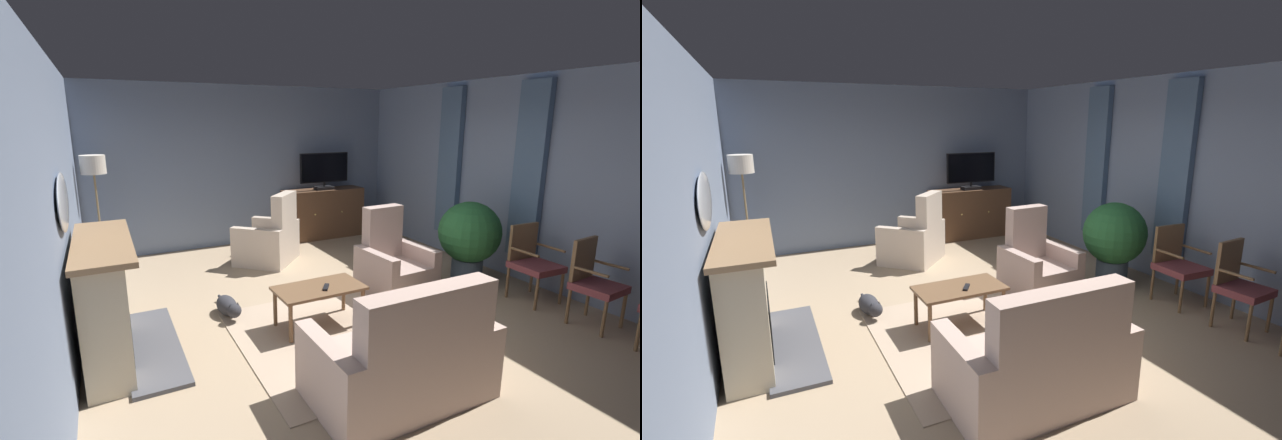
# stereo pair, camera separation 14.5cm
# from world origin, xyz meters

# --- Properties ---
(ground_plane) EXTENTS (6.15, 7.60, 0.04)m
(ground_plane) POSITION_xyz_m (0.00, 0.00, -0.02)
(ground_plane) COLOR tan
(wall_back) EXTENTS (6.15, 0.10, 2.83)m
(wall_back) POSITION_xyz_m (0.00, 3.55, 1.42)
(wall_back) COLOR slate
(wall_back) RESTS_ON ground_plane
(wall_left) EXTENTS (0.10, 7.60, 2.83)m
(wall_left) POSITION_xyz_m (-2.83, 0.00, 1.42)
(wall_left) COLOR slate
(wall_left) RESTS_ON ground_plane
(wall_right_with_window) EXTENTS (0.10, 7.60, 2.83)m
(wall_right_with_window) POSITION_xyz_m (2.83, 0.00, 1.42)
(wall_right_with_window) COLOR slate
(wall_right_with_window) RESTS_ON ground_plane
(curtain_panel_near) EXTENTS (0.10, 0.44, 2.38)m
(curtain_panel_near) POSITION_xyz_m (2.72, -0.17, 1.56)
(curtain_panel_near) COLOR slate
(curtain_panel_far) EXTENTS (0.10, 0.44, 2.38)m
(curtain_panel_far) POSITION_xyz_m (2.72, 1.33, 1.56)
(curtain_panel_far) COLOR slate
(rug_central) EXTENTS (2.06, 2.19, 0.01)m
(rug_central) POSITION_xyz_m (-0.34, -0.42, 0.01)
(rug_central) COLOR tan
(rug_central) RESTS_ON ground_plane
(fireplace) EXTENTS (0.84, 1.70, 1.17)m
(fireplace) POSITION_xyz_m (-2.50, 0.19, 0.55)
(fireplace) COLOR #4C4C51
(fireplace) RESTS_ON ground_plane
(wall_mirror_oval) EXTENTS (0.06, 1.00, 0.50)m
(wall_mirror_oval) POSITION_xyz_m (-2.75, 0.19, 1.54)
(wall_mirror_oval) COLOR #B2B7BF
(tv_cabinet) EXTENTS (1.59, 0.49, 0.94)m
(tv_cabinet) POSITION_xyz_m (1.33, 3.20, 0.45)
(tv_cabinet) COLOR #402A1C
(tv_cabinet) RESTS_ON ground_plane
(television) EXTENTS (0.99, 0.20, 0.69)m
(television) POSITION_xyz_m (1.33, 3.14, 1.31)
(television) COLOR black
(television) RESTS_ON tv_cabinet
(coffee_table) EXTENTS (0.98, 0.53, 0.46)m
(coffee_table) POSITION_xyz_m (-0.44, -0.13, 0.40)
(coffee_table) COLOR brown
(coffee_table) RESTS_ON ground_plane
(tv_remote) EXTENTS (0.14, 0.17, 0.02)m
(tv_remote) POSITION_xyz_m (-0.38, -0.20, 0.47)
(tv_remote) COLOR black
(tv_remote) RESTS_ON coffee_table
(sofa_floral) EXTENTS (1.47, 0.86, 1.05)m
(sofa_floral) POSITION_xyz_m (-0.41, -1.59, 0.34)
(sofa_floral) COLOR #BC9E8E
(sofa_floral) RESTS_ON ground_plane
(armchair_angled_to_table) EXTENTS (0.86, 0.85, 1.11)m
(armchair_angled_to_table) POSITION_xyz_m (0.91, 0.34, 0.34)
(armchair_angled_to_table) COLOR #A3897F
(armchair_angled_to_table) RESTS_ON ground_plane
(armchair_near_window) EXTENTS (1.21, 1.21, 1.13)m
(armchair_near_window) POSITION_xyz_m (-0.13, 2.23, 0.35)
(armchair_near_window) COLOR #C6B29E
(armchair_near_window) RESTS_ON ground_plane
(side_chair_nearest_door) EXTENTS (0.49, 0.47, 0.96)m
(side_chair_nearest_door) POSITION_xyz_m (2.28, -1.45, 0.52)
(side_chair_nearest_door) COLOR brown
(side_chair_nearest_door) RESTS_ON ground_plane
(side_chair_beside_plant) EXTENTS (0.51, 0.51, 0.95)m
(side_chair_beside_plant) POSITION_xyz_m (2.29, -0.68, 0.51)
(side_chair_beside_plant) COLOR brown
(side_chair_beside_plant) RESTS_ON ground_plane
(potted_plant_on_hearth_side) EXTENTS (0.84, 0.84, 1.16)m
(potted_plant_on_hearth_side) POSITION_xyz_m (1.99, 0.10, 0.68)
(potted_plant_on_hearth_side) COLOR #3D4C5B
(potted_plant_on_hearth_side) RESTS_ON ground_plane
(cat) EXTENTS (0.25, 0.75, 0.24)m
(cat) POSITION_xyz_m (-1.27, 0.58, 0.11)
(cat) COLOR #2D2D33
(cat) RESTS_ON ground_plane
(floor_lamp) EXTENTS (0.36, 0.36, 1.74)m
(floor_lamp) POSITION_xyz_m (-2.52, 3.00, 1.36)
(floor_lamp) COLOR #4C4233
(floor_lamp) RESTS_ON ground_plane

